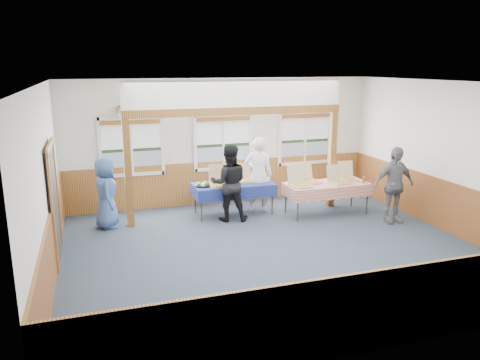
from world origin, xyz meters
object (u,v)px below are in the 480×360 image
object	(u,v)px
table_left	(234,186)
woman_black	(229,183)
man_blue	(106,193)
person_grey	(394,185)
woman_white	(258,175)
table_right	(327,185)

from	to	relation	value
table_left	woman_black	bearing A→B (deg)	-114.41
table_left	man_blue	xyz separation A→B (m)	(-2.94, -0.06, 0.09)
woman_black	man_blue	xyz separation A→B (m)	(-2.71, 0.35, -0.10)
person_grey	woman_white	bearing A→B (deg)	146.89
table_left	person_grey	size ratio (longest dim) A/B	1.14
table_right	woman_white	size ratio (longest dim) A/B	1.17
table_left	woman_white	distance (m)	0.68
woman_black	person_grey	world-z (taller)	woman_black
man_blue	woman_white	bearing A→B (deg)	-90.37
table_left	table_right	size ratio (longest dim) A/B	0.92
table_left	man_blue	distance (m)	2.94
woman_white	person_grey	size ratio (longest dim) A/B	1.06
table_right	woman_black	bearing A→B (deg)	158.14
woman_white	woman_black	distance (m)	0.98
table_right	person_grey	bearing A→B (deg)	-57.32
table_right	man_blue	world-z (taller)	man_blue
woman_black	person_grey	bearing A→B (deg)	173.59
table_left	person_grey	xyz separation A→B (m)	(3.28, -1.66, 0.17)
man_blue	person_grey	distance (m)	6.43
table_right	woman_black	world-z (taller)	woman_black
table_right	man_blue	bearing A→B (deg)	157.51
woman_black	man_blue	bearing A→B (deg)	6.09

